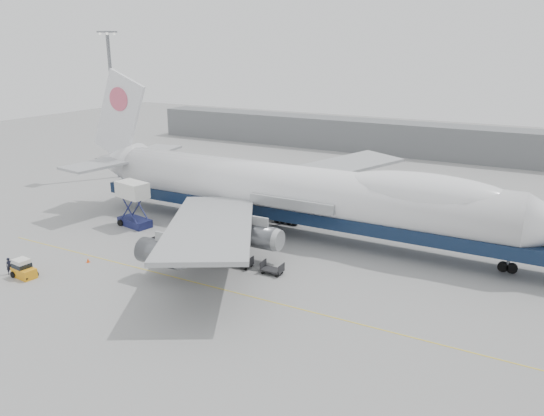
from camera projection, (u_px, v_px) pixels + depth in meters
The scene contains 14 objects.
ground at pixel (247, 267), 57.73m from camera, with size 260.00×260.00×0.00m, color gray.
apron_line at pixel (216, 288), 52.70m from camera, with size 60.00×0.15×0.01m, color gold.
hangar at pixel (370, 136), 119.99m from camera, with size 110.00×8.00×7.00m, color slate.
floodlight_mast at pixel (113, 98), 92.95m from camera, with size 2.40×2.40×25.43m.
airliner at pixel (301, 192), 65.85m from camera, with size 67.00×55.30×19.98m.
catering_truck at pixel (133, 201), 69.83m from camera, with size 5.08×3.92×6.04m.
baggage_tug at pixel (23, 269), 54.94m from camera, with size 2.78×1.69×1.94m.
ground_worker at pixel (9, 266), 55.61m from camera, with size 0.67×0.44×1.83m, color black.
traffic_cone at pixel (88, 260), 58.84m from camera, with size 0.36×0.36×0.53m.
dolly_0 at pixel (161, 245), 62.68m from camera, with size 2.30×1.35×1.30m.
dolly_1 at pixel (186, 250), 60.95m from camera, with size 2.30×1.35×1.30m.
dolly_2 at pixel (213, 256), 59.22m from camera, with size 2.30×1.35×1.30m.
dolly_3 at pixel (242, 262), 57.49m from camera, with size 2.30×1.35×1.30m.
dolly_4 at pixel (272, 269), 55.76m from camera, with size 2.30×1.35×1.30m.
Camera 1 is at (27.97, -45.47, 23.07)m, focal length 35.00 mm.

